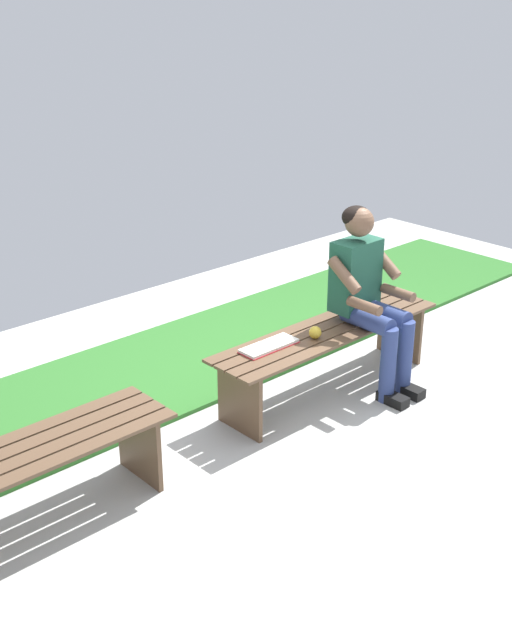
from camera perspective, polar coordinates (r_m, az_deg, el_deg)
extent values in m
cube|color=#B2B2AD|center=(4.34, 4.36, -14.80)|extent=(10.00, 7.00, 0.04)
cube|color=#2D6B28|center=(5.66, -10.69, -4.99)|extent=(9.00, 1.30, 0.03)
cube|color=brown|center=(5.52, 3.94, -0.23)|extent=(1.86, 0.11, 0.02)
cube|color=brown|center=(5.45, 4.80, -0.58)|extent=(1.86, 0.11, 0.02)
cube|color=brown|center=(5.38, 5.68, -0.94)|extent=(1.86, 0.11, 0.02)
cube|color=brown|center=(5.32, 6.59, -1.31)|extent=(1.86, 0.11, 0.02)
cube|color=brown|center=(6.09, 10.36, -0.69)|extent=(0.03, 0.40, 0.45)
cube|color=brown|center=(5.01, -1.22, -5.76)|extent=(0.03, 0.40, 0.45)
cube|color=brown|center=(4.33, -18.00, -8.47)|extent=(1.71, 0.11, 0.02)
cube|color=brown|center=(4.24, -17.33, -9.10)|extent=(1.71, 0.11, 0.02)
cube|color=brown|center=(4.15, -16.63, -9.77)|extent=(1.71, 0.11, 0.02)
cube|color=brown|center=(4.06, -15.89, -10.46)|extent=(1.71, 0.11, 0.02)
cube|color=brown|center=(4.61, -8.40, -8.84)|extent=(0.03, 0.40, 0.45)
cube|color=#1E513D|center=(5.51, 7.19, 3.24)|extent=(0.34, 0.20, 0.50)
sphere|color=brown|center=(5.38, 7.47, 7.02)|extent=(0.20, 0.20, 0.20)
ellipsoid|color=black|center=(5.39, 7.24, 7.40)|extent=(0.20, 0.19, 0.15)
cylinder|color=navy|center=(5.54, 9.23, 0.49)|extent=(0.13, 0.40, 0.13)
cylinder|color=navy|center=(5.41, 8.04, 0.00)|extent=(0.13, 0.40, 0.13)
cylinder|color=navy|center=(5.54, 10.66, -2.67)|extent=(0.11, 0.11, 0.54)
cube|color=black|center=(5.62, 10.97, -5.01)|extent=(0.10, 0.22, 0.07)
cylinder|color=navy|center=(5.41, 9.50, -3.24)|extent=(0.11, 0.11, 0.54)
cube|color=black|center=(5.49, 9.83, -5.63)|extent=(0.10, 0.22, 0.07)
cylinder|color=brown|center=(5.59, 9.25, 4.19)|extent=(0.08, 0.28, 0.23)
cylinder|color=brown|center=(5.54, 10.22, 1.95)|extent=(0.07, 0.26, 0.07)
cylinder|color=brown|center=(5.28, 6.39, 3.22)|extent=(0.08, 0.28, 0.23)
cylinder|color=brown|center=(5.27, 7.83, 1.01)|extent=(0.07, 0.26, 0.07)
sphere|color=gold|center=(5.25, 4.29, -0.90)|extent=(0.08, 0.08, 0.08)
cube|color=white|center=(5.18, 1.78, -1.56)|extent=(0.20, 0.15, 0.02)
cube|color=white|center=(5.06, 0.09, -2.21)|extent=(0.20, 0.15, 0.02)
cube|color=red|center=(5.12, 0.95, -1.97)|extent=(0.41, 0.16, 0.01)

